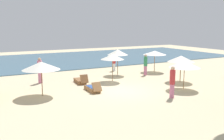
{
  "coord_description": "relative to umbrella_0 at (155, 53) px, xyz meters",
  "views": [
    {
      "loc": [
        -8.34,
        -14.29,
        4.32
      ],
      "look_at": [
        0.38,
        1.87,
        1.1
      ],
      "focal_mm": 41.34,
      "sensor_mm": 36.0,
      "label": 1
    }
  ],
  "objects": [
    {
      "name": "ocean_water",
      "position": [
        -6.41,
        12.29,
        -1.75
      ],
      "size": [
        48.0,
        16.0,
        0.06
      ],
      "primitive_type": "cube",
      "color": "#3D6075",
      "rests_on": "ground_plane"
    },
    {
      "name": "umbrella_3",
      "position": [
        -11.21,
        -3.38,
        0.1
      ],
      "size": [
        2.29,
        2.29,
        2.13
      ],
      "color": "brown",
      "rests_on": "ground_plane"
    },
    {
      "name": "umbrella_5",
      "position": [
        -0.85,
        -4.34,
        -0.01
      ],
      "size": [
        2.04,
        2.04,
        2.01
      ],
      "color": "olive",
      "rests_on": "ground_plane"
    },
    {
      "name": "umbrella_4",
      "position": [
        -3.78,
        0.3,
        0.21
      ],
      "size": [
        1.79,
        1.79,
        2.23
      ],
      "color": "brown",
      "rests_on": "ground_plane"
    },
    {
      "name": "ground_plane",
      "position": [
        -6.41,
        -4.71,
        -1.78
      ],
      "size": [
        60.0,
        60.0,
        0.0
      ],
      "primitive_type": "plane",
      "color": "beige"
    },
    {
      "name": "umbrella_2",
      "position": [
        -5.39,
        -1.71,
        0.12
      ],
      "size": [
        1.81,
        1.81,
        2.1
      ],
      "color": "brown",
      "rests_on": "ground_plane"
    },
    {
      "name": "umbrella_6",
      "position": [
        -2.32,
        -6.26,
        -0.06
      ],
      "size": [
        2.11,
        2.11,
        1.96
      ],
      "color": "olive",
      "rests_on": "ground_plane"
    },
    {
      "name": "person_1",
      "position": [
        -3.11,
        2.2,
        -0.94
      ],
      "size": [
        0.44,
        0.44,
        1.67
      ],
      "color": "white",
      "rests_on": "ground_plane"
    },
    {
      "name": "person_0",
      "position": [
        -1.69,
        -0.94,
        -0.84
      ],
      "size": [
        0.45,
        0.45,
        1.83
      ],
      "color": "#D17299",
      "rests_on": "ground_plane"
    },
    {
      "name": "person_3",
      "position": [
        -4.47,
        -7.53,
        -0.8
      ],
      "size": [
        0.38,
        0.38,
        1.92
      ],
      "color": "#D17299",
      "rests_on": "ground_plane"
    },
    {
      "name": "lounger_2",
      "position": [
        -7.88,
        -1.25,
        -1.61
      ],
      "size": [
        0.75,
        1.69,
        0.74
      ],
      "color": "brown",
      "rests_on": "ground_plane"
    },
    {
      "name": "lounger_1",
      "position": [
        -8.04,
        -3.85,
        -1.6
      ],
      "size": [
        0.65,
        1.69,
        0.71
      ],
      "color": "olive",
      "rests_on": "ground_plane"
    },
    {
      "name": "umbrella_0",
      "position": [
        0.0,
        0.0,
        0.0
      ],
      "size": [
        2.13,
        2.13,
        1.96
      ],
      "color": "olive",
      "rests_on": "ground_plane"
    },
    {
      "name": "person_2",
      "position": [
        -10.49,
        0.27,
        -0.81
      ],
      "size": [
        0.39,
        0.39,
        1.92
      ],
      "color": "#D17299",
      "rests_on": "ground_plane"
    }
  ]
}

